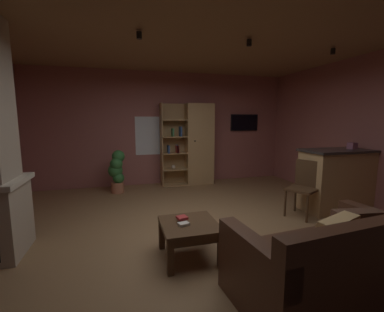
{
  "coord_description": "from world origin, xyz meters",
  "views": [
    {
      "loc": [
        -1.01,
        -3.25,
        1.59
      ],
      "look_at": [
        0.0,
        0.4,
        1.05
      ],
      "focal_mm": 23.98,
      "sensor_mm": 36.0,
      "label": 1
    }
  ],
  "objects_px": {
    "leather_couch": "(328,265)",
    "potted_floor_plant": "(117,170)",
    "tissue_box": "(352,146)",
    "table_book_1": "(182,218)",
    "bookshelf_cabinet": "(196,145)",
    "coffee_table": "(189,230)",
    "wall_mounted_tv": "(244,123)",
    "table_book_0": "(184,224)",
    "dining_chair": "(304,184)",
    "kitchen_bar_counter": "(341,179)"
  },
  "relations": [
    {
      "from": "table_book_0",
      "to": "wall_mounted_tv",
      "type": "height_order",
      "value": "wall_mounted_tv"
    },
    {
      "from": "table_book_1",
      "to": "dining_chair",
      "type": "distance_m",
      "value": 2.34
    },
    {
      "from": "table_book_1",
      "to": "bookshelf_cabinet",
      "type": "bearing_deg",
      "value": 71.13
    },
    {
      "from": "coffee_table",
      "to": "wall_mounted_tv",
      "type": "xyz_separation_m",
      "value": [
        2.45,
        3.55,
        1.18
      ]
    },
    {
      "from": "table_book_0",
      "to": "tissue_box",
      "type": "bearing_deg",
      "value": 15.4
    },
    {
      "from": "bookshelf_cabinet",
      "to": "tissue_box",
      "type": "bearing_deg",
      "value": -49.25
    },
    {
      "from": "leather_couch",
      "to": "kitchen_bar_counter",
      "type": "bearing_deg",
      "value": 42.94
    },
    {
      "from": "leather_couch",
      "to": "wall_mounted_tv",
      "type": "bearing_deg",
      "value": 72.48
    },
    {
      "from": "coffee_table",
      "to": "table_book_1",
      "type": "relative_size",
      "value": 5.77
    },
    {
      "from": "bookshelf_cabinet",
      "to": "potted_floor_plant",
      "type": "distance_m",
      "value": 1.98
    },
    {
      "from": "leather_couch",
      "to": "wall_mounted_tv",
      "type": "height_order",
      "value": "wall_mounted_tv"
    },
    {
      "from": "kitchen_bar_counter",
      "to": "table_book_1",
      "type": "relative_size",
      "value": 12.53
    },
    {
      "from": "kitchen_bar_counter",
      "to": "table_book_0",
      "type": "xyz_separation_m",
      "value": [
        -3.08,
        -0.9,
        -0.11
      ]
    },
    {
      "from": "leather_couch",
      "to": "wall_mounted_tv",
      "type": "distance_m",
      "value": 4.9
    },
    {
      "from": "bookshelf_cabinet",
      "to": "table_book_0",
      "type": "xyz_separation_m",
      "value": [
        -1.12,
        -3.38,
        -0.55
      ]
    },
    {
      "from": "leather_couch",
      "to": "coffee_table",
      "type": "distance_m",
      "value": 1.42
    },
    {
      "from": "leather_couch",
      "to": "table_book_0",
      "type": "height_order",
      "value": "leather_couch"
    },
    {
      "from": "bookshelf_cabinet",
      "to": "table_book_0",
      "type": "distance_m",
      "value": 3.61
    },
    {
      "from": "kitchen_bar_counter",
      "to": "wall_mounted_tv",
      "type": "bearing_deg",
      "value": 101.41
    },
    {
      "from": "wall_mounted_tv",
      "to": "table_book_1",
      "type": "bearing_deg",
      "value": -125.97
    },
    {
      "from": "table_book_0",
      "to": "wall_mounted_tv",
      "type": "bearing_deg",
      "value": 54.82
    },
    {
      "from": "bookshelf_cabinet",
      "to": "wall_mounted_tv",
      "type": "height_order",
      "value": "bookshelf_cabinet"
    },
    {
      "from": "tissue_box",
      "to": "coffee_table",
      "type": "distance_m",
      "value": 3.39
    },
    {
      "from": "kitchen_bar_counter",
      "to": "wall_mounted_tv",
      "type": "height_order",
      "value": "wall_mounted_tv"
    },
    {
      "from": "potted_floor_plant",
      "to": "bookshelf_cabinet",
      "type": "bearing_deg",
      "value": 10.65
    },
    {
      "from": "tissue_box",
      "to": "table_book_1",
      "type": "bearing_deg",
      "value": -166.48
    },
    {
      "from": "bookshelf_cabinet",
      "to": "potted_floor_plant",
      "type": "bearing_deg",
      "value": -169.35
    },
    {
      "from": "table_book_1",
      "to": "dining_chair",
      "type": "relative_size",
      "value": 0.12
    },
    {
      "from": "bookshelf_cabinet",
      "to": "potted_floor_plant",
      "type": "xyz_separation_m",
      "value": [
        -1.88,
        -0.35,
        -0.48
      ]
    },
    {
      "from": "dining_chair",
      "to": "kitchen_bar_counter",
      "type": "bearing_deg",
      "value": 5.72
    },
    {
      "from": "leather_couch",
      "to": "table_book_0",
      "type": "distance_m",
      "value": 1.45
    },
    {
      "from": "potted_floor_plant",
      "to": "wall_mounted_tv",
      "type": "distance_m",
      "value": 3.49
    },
    {
      "from": "table_book_0",
      "to": "coffee_table",
      "type": "bearing_deg",
      "value": 29.38
    },
    {
      "from": "table_book_1",
      "to": "coffee_table",
      "type": "bearing_deg",
      "value": -45.34
    },
    {
      "from": "table_book_1",
      "to": "wall_mounted_tv",
      "type": "height_order",
      "value": "wall_mounted_tv"
    },
    {
      "from": "bookshelf_cabinet",
      "to": "coffee_table",
      "type": "bearing_deg",
      "value": -107.4
    },
    {
      "from": "kitchen_bar_counter",
      "to": "wall_mounted_tv",
      "type": "distance_m",
      "value": 2.91
    },
    {
      "from": "leather_couch",
      "to": "potted_floor_plant",
      "type": "distance_m",
      "value": 4.39
    },
    {
      "from": "bookshelf_cabinet",
      "to": "dining_chair",
      "type": "height_order",
      "value": "bookshelf_cabinet"
    },
    {
      "from": "tissue_box",
      "to": "leather_couch",
      "type": "height_order",
      "value": "tissue_box"
    },
    {
      "from": "bookshelf_cabinet",
      "to": "table_book_1",
      "type": "xyz_separation_m",
      "value": [
        -1.12,
        -3.27,
        -0.52
      ]
    },
    {
      "from": "leather_couch",
      "to": "table_book_1",
      "type": "relative_size",
      "value": 15.31
    },
    {
      "from": "dining_chair",
      "to": "potted_floor_plant",
      "type": "distance_m",
      "value": 3.73
    },
    {
      "from": "coffee_table",
      "to": "dining_chair",
      "type": "bearing_deg",
      "value": 19.56
    },
    {
      "from": "coffee_table",
      "to": "dining_chair",
      "type": "xyz_separation_m",
      "value": [
        2.17,
        0.77,
        0.2
      ]
    },
    {
      "from": "leather_couch",
      "to": "dining_chair",
      "type": "xyz_separation_m",
      "value": [
        1.14,
        1.75,
        0.23
      ]
    },
    {
      "from": "table_book_1",
      "to": "potted_floor_plant",
      "type": "relative_size",
      "value": 0.12
    },
    {
      "from": "kitchen_bar_counter",
      "to": "potted_floor_plant",
      "type": "relative_size",
      "value": 1.52
    },
    {
      "from": "bookshelf_cabinet",
      "to": "table_book_1",
      "type": "relative_size",
      "value": 17.36
    },
    {
      "from": "table_book_0",
      "to": "table_book_1",
      "type": "height_order",
      "value": "table_book_1"
    }
  ]
}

